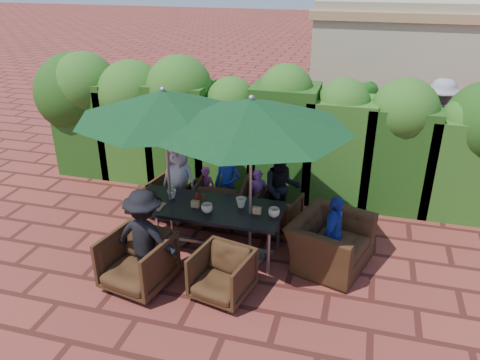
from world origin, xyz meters
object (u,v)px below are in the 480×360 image
(umbrella_left, at_px, (164,104))
(chair_end_right, at_px, (331,235))
(chair_far_right, at_px, (277,211))
(chair_near_left, at_px, (137,259))
(dining_table, at_px, (207,211))
(umbrella_right, at_px, (251,114))
(chair_near_right, at_px, (222,272))
(chair_far_mid, at_px, (222,199))
(chair_far_left, at_px, (172,196))

(umbrella_left, xyz_separation_m, chair_end_right, (2.40, 0.04, -1.73))
(chair_far_right, distance_m, chair_near_left, 2.44)
(chair_near_left, height_order, chair_end_right, chair_end_right)
(dining_table, distance_m, chair_near_left, 1.26)
(umbrella_right, bearing_deg, chair_near_right, -98.06)
(chair_far_mid, distance_m, chair_end_right, 2.02)
(umbrella_right, xyz_separation_m, chair_far_mid, (-0.72, 0.93, -1.80))
(chair_far_mid, bearing_deg, chair_near_left, 69.69)
(chair_near_right, bearing_deg, chair_far_right, 91.25)
(chair_far_left, bearing_deg, chair_near_right, 137.51)
(umbrella_left, height_order, chair_end_right, umbrella_left)
(umbrella_left, height_order, chair_far_mid, umbrella_left)
(chair_far_left, bearing_deg, chair_near_left, 108.28)
(umbrella_right, height_order, chair_far_left, umbrella_right)
(chair_far_left, xyz_separation_m, chair_end_right, (2.74, -0.76, 0.13))
(umbrella_right, distance_m, chair_far_right, 2.08)
(dining_table, height_order, chair_far_left, dining_table)
(chair_far_left, relative_size, chair_far_right, 1.03)
(dining_table, relative_size, chair_near_left, 2.63)
(umbrella_left, relative_size, chair_near_right, 3.46)
(chair_far_mid, relative_size, chair_near_left, 1.00)
(umbrella_right, xyz_separation_m, chair_far_right, (0.22, 0.89, -1.87))
(chair_far_mid, bearing_deg, chair_far_right, 172.76)
(umbrella_left, distance_m, chair_far_mid, 2.05)
(chair_far_left, height_order, chair_far_mid, chair_far_mid)
(chair_far_left, xyz_separation_m, chair_far_mid, (0.88, 0.03, 0.06))
(dining_table, height_order, umbrella_left, umbrella_left)
(umbrella_left, relative_size, chair_far_mid, 2.97)
(chair_far_mid, xyz_separation_m, chair_far_right, (0.94, -0.05, -0.07))
(dining_table, bearing_deg, chair_far_mid, 94.01)
(chair_far_mid, bearing_deg, chair_end_right, 152.52)
(umbrella_right, relative_size, chair_near_left, 3.20)
(chair_far_mid, bearing_deg, dining_table, 89.58)
(dining_table, xyz_separation_m, chair_far_mid, (-0.06, 0.90, -0.26))
(dining_table, bearing_deg, chair_near_right, -61.43)
(chair_near_left, bearing_deg, chair_far_right, 63.10)
(dining_table, relative_size, umbrella_right, 0.82)
(umbrella_left, relative_size, chair_end_right, 2.23)
(chair_near_right, bearing_deg, umbrella_left, 149.96)
(chair_far_mid, relative_size, chair_near_right, 1.16)
(dining_table, height_order, chair_far_mid, chair_far_mid)
(chair_far_right, bearing_deg, dining_table, 56.25)
(umbrella_left, bearing_deg, umbrella_right, -4.61)
(dining_table, distance_m, chair_end_right, 1.81)
(dining_table, bearing_deg, umbrella_left, 173.88)
(umbrella_left, distance_m, chair_near_left, 2.12)
(umbrella_left, distance_m, chair_near_right, 2.41)
(dining_table, xyz_separation_m, umbrella_left, (-0.61, 0.07, 1.54))
(umbrella_left, bearing_deg, chair_far_left, 112.71)
(chair_far_mid, distance_m, chair_near_right, 1.96)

